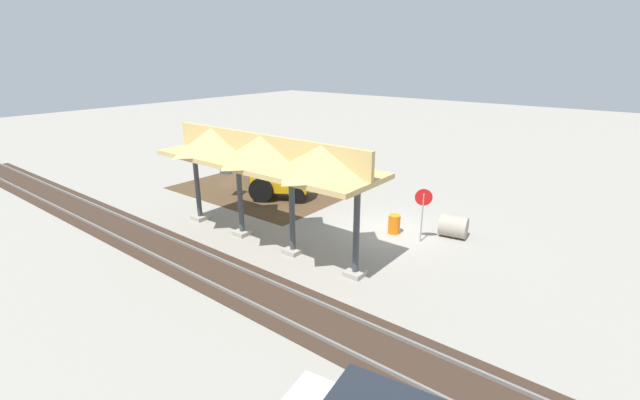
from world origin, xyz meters
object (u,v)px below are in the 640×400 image
object	(u,v)px
backhoe	(278,178)
concrete_pipe	(453,226)
stop_sign	(423,204)
traffic_barrel	(394,224)

from	to	relation	value
backhoe	concrete_pipe	bearing A→B (deg)	-174.35
concrete_pipe	stop_sign	bearing A→B (deg)	57.47
stop_sign	backhoe	distance (m)	9.22
concrete_pipe	traffic_barrel	distance (m)	2.69
concrete_pipe	backhoe	bearing A→B (deg)	5.65
backhoe	concrete_pipe	size ratio (longest dim) A/B	3.63
stop_sign	concrete_pipe	size ratio (longest dim) A/B	1.84
stop_sign	concrete_pipe	bearing A→B (deg)	-122.53
stop_sign	backhoe	size ratio (longest dim) A/B	0.51
backhoe	traffic_barrel	size ratio (longest dim) A/B	5.44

